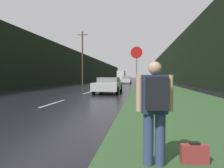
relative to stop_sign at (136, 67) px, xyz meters
The scene contains 14 objects.
grass_verge 29.07m from the stop_sign, 85.21° to the left, with size 6.00×240.00×0.02m, color #33562D.
lane_stripe_b 5.25m from the stop_sign, 150.90° to the right, with size 0.12×3.00×0.01m, color silver.
lane_stripe_c 6.59m from the stop_sign, 132.58° to the left, with size 0.12×3.00×0.01m, color silver.
lane_stripe_d 12.54m from the stop_sign, 110.10° to the left, with size 0.12×3.00×0.01m, color silver.
lane_stripe_e 19.21m from the stop_sign, 102.87° to the left, with size 0.12×3.00×0.01m, color silver.
treeline_far_side 41.35m from the stop_sign, 109.70° to the left, with size 2.00×140.00×6.81m, color black.
treeline_near_side 39.88m from the stop_sign, 77.79° to the left, with size 2.00×140.00×8.95m, color black.
utility_pole_far 21.46m from the stop_sign, 114.96° to the left, with size 1.80×0.24×8.65m.
stop_sign is the anchor object (origin of this frame).
hitchhiker_with_backpack 9.15m from the stop_sign, 87.36° to the right, with size 0.56×0.42×1.62m.
suitcase 9.16m from the stop_sign, 83.29° to the right, with size 0.43×0.15×0.36m.
car_passing_near 5.27m from the stop_sign, 118.26° to the left, with size 2.05×4.79×1.32m.
car_passing_far 28.05m from the stop_sign, 94.95° to the left, with size 1.90×4.44×1.49m.
delivery_truck 57.86m from the stop_sign, 96.05° to the left, with size 2.53×8.56×3.36m.
Camera 1 is at (4.44, -1.07, 1.39)m, focal length 32.00 mm.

